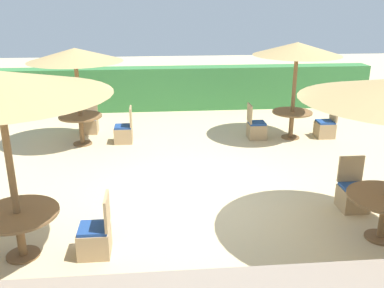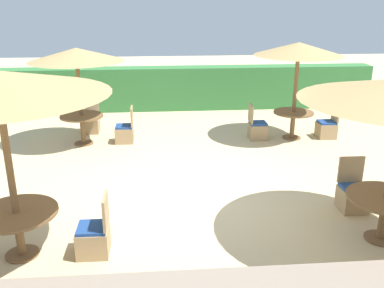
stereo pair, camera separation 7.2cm
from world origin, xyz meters
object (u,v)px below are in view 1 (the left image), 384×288
Objects in this scene: patio_chair_back_right_east at (325,128)px; patio_chair_back_left_east at (124,133)px; round_table_back_left at (81,122)px; parasol_back_left at (75,55)px; patio_chair_back_left_north at (89,123)px; patio_chair_front_right_north at (353,195)px; patio_chair_front_left_east at (95,238)px; round_table_front_left at (18,221)px; parasol_back_right at (297,49)px; round_table_back_right at (292,117)px; patio_chair_back_right_west at (256,129)px.

patio_chair_back_right_east is 1.00× the size of patio_chair_back_left_east.
patio_chair_back_right_east is 0.87× the size of round_table_back_left.
patio_chair_back_left_north is at bearing 86.90° from parasol_back_left.
patio_chair_front_right_north and patio_chair_front_left_east have the same top height.
round_table_front_left is 1.11m from patio_chair_front_left_east.
patio_chair_front_right_north is at bearing -76.90° from patio_chair_front_left_east.
round_table_back_right is (0.00, 0.00, -1.76)m from parasol_back_right.
parasol_back_right reaches higher than patio_chair_front_left_east.
patio_chair_back_right_west is at bearing 177.47° from parasol_back_right.
parasol_back_right is 2.70× the size of patio_chair_back_right_west.
patio_chair_back_left_east is at bearing -1.35° from patio_chair_front_left_east.
patio_chair_back_right_west and patio_chair_back_left_north have the same top height.
round_table_front_left is 8.22m from patio_chair_back_right_east.
parasol_back_right is 2.27m from patio_chair_back_right_east.
patio_chair_front_left_east is 6.06m from patio_chair_back_left_north.
patio_chair_back_right_west is at bearing 0.74° from parasol_back_left.
patio_chair_front_right_north is at bearing 10.88° from patio_chair_back_right_west.
patio_chair_back_right_west is 4.95m from parasol_back_left.
patio_chair_back_right_east is at bearing -47.42° from patio_chair_front_left_east.
parasol_back_left reaches higher than round_table_back_right.
patio_chair_back_right_east is 5.35m from patio_chair_back_left_east.
parasol_back_left is 2.25m from patio_chair_back_left_east.
patio_chair_front_right_north is at bearing -92.19° from parasol_back_right.
round_table_back_left is at bearing -89.26° from patio_chair_back_right_west.
patio_chair_back_right_east is at bearing 88.08° from patio_chair_back_right_west.
round_table_back_right is 4.42m from patio_chair_back_left_east.
round_table_front_left is 1.25× the size of patio_chair_back_right_east.
parasol_back_right is at bearing 180.00° from round_table_back_right.
patio_chair_front_right_north is at bearing 136.57° from patio_chair_back_left_north.
patio_chair_front_left_east is 0.89× the size of round_table_back_right.
patio_chair_back_right_east reaches higher than round_table_back_right.
patio_chair_back_left_east is (1.06, 0.05, -1.99)m from parasol_back_left.
patio_chair_front_left_east is 7.09m from parasol_back_right.
round_table_front_left is 1.25× the size of patio_chair_back_right_west.
parasol_back_left is at bearing 92.85° from patio_chair_back_left_east.
patio_chair_front_left_east reaches higher than round_table_front_left.
round_table_back_left is (-5.47, -0.02, 0.03)m from round_table_back_right.
patio_chair_back_left_east and patio_chair_back_left_north have the same top height.
parasol_back_right is at bearing 88.70° from patio_chair_back_right_east.
patio_chair_back_right_east is at bearing -1.30° from round_table_back_right.
patio_chair_front_left_east is at bearing -1.98° from round_table_front_left.
round_table_back_left is 1.11m from patio_chair_back_left_east.
patio_chair_back_left_east is (1.06, 0.05, -0.34)m from round_table_back_left.
patio_chair_back_right_west is (-0.94, 0.04, -2.07)m from parasol_back_right.
parasol_back_right is 2.41× the size of round_table_back_right.
round_table_back_right is (5.59, 5.01, -0.01)m from round_table_front_left.
patio_chair_back_right_west reaches higher than round_table_front_left.
patio_chair_front_right_north is 0.80× the size of round_table_front_left.
round_table_back_left is at bearing -37.04° from patio_chair_front_right_north.
round_table_back_right is at bearing -41.91° from patio_chair_front_left_east.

